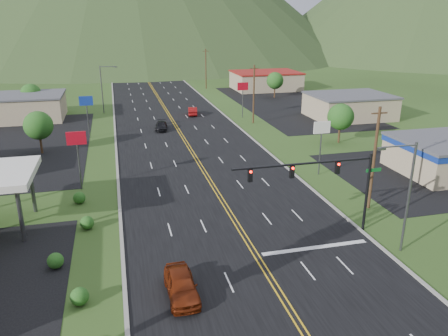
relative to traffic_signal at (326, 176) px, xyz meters
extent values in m
cylinder|color=black|center=(4.02, 0.00, -1.83)|extent=(0.24, 0.24, 7.00)
cylinder|color=black|center=(-1.98, 0.00, 1.27)|extent=(12.00, 0.18, 0.18)
cube|color=#0C591E|center=(4.42, 0.00, 0.17)|extent=(1.40, 0.06, 0.30)
cube|color=black|center=(1.02, 0.00, 0.67)|extent=(0.35, 0.28, 1.05)
sphere|color=#FF0C05|center=(1.02, -0.18, 1.02)|extent=(0.22, 0.22, 0.22)
cube|color=black|center=(-2.98, 0.00, 0.67)|extent=(0.35, 0.28, 1.05)
sphere|color=#FF0C05|center=(-2.98, -0.18, 1.02)|extent=(0.22, 0.22, 0.22)
cube|color=black|center=(-6.48, 0.00, 0.67)|extent=(0.35, 0.28, 1.05)
sphere|color=#FF0C05|center=(-6.48, -0.18, 1.02)|extent=(0.22, 0.22, 0.22)
cylinder|color=#59595E|center=(5.02, -4.00, -0.83)|extent=(0.20, 0.20, 9.00)
cylinder|color=#59595E|center=(3.58, -4.00, 3.47)|extent=(2.88, 0.12, 0.12)
cube|color=#59595E|center=(2.14, -4.00, 3.37)|extent=(0.60, 0.25, 0.18)
cylinder|color=#59595E|center=(-18.48, 56.00, -0.83)|extent=(0.20, 0.20, 9.00)
cylinder|color=#59595E|center=(-17.04, 56.00, 3.47)|extent=(2.88, 0.12, 0.12)
cube|color=#59595E|center=(-15.60, 56.00, 3.37)|extent=(0.60, 0.25, 0.18)
cylinder|color=#59595E|center=(-24.48, 5.00, -2.83)|extent=(0.36, 0.36, 5.00)
cylinder|color=#59595E|center=(-24.48, 11.00, -2.83)|extent=(0.36, 0.36, 5.00)
cube|color=tan|center=(-34.48, 54.00, -3.23)|extent=(18.00, 11.00, 4.20)
cube|color=#4C4C51|center=(-34.48, 54.00, -0.98)|extent=(18.40, 11.40, 0.30)
cube|color=tan|center=(25.52, 41.00, -3.33)|extent=(14.00, 11.00, 4.00)
cube|color=#4C4C51|center=(25.52, 41.00, -1.18)|extent=(14.40, 11.40, 0.30)
cube|color=tan|center=(21.52, 76.00, -3.23)|extent=(16.00, 12.00, 4.20)
cube|color=maroon|center=(21.52, 76.00, -0.98)|extent=(16.40, 12.40, 0.30)
cylinder|color=#59595E|center=(-20.48, 16.00, -2.83)|extent=(0.16, 0.16, 5.00)
cube|color=#A70919|center=(-20.48, 16.00, 0.37)|extent=(2.00, 0.18, 1.40)
cylinder|color=#59595E|center=(-20.48, 38.00, -2.83)|extent=(0.16, 0.16, 5.00)
cube|color=navy|center=(-20.48, 38.00, 0.37)|extent=(2.00, 0.18, 1.40)
cylinder|color=#59595E|center=(6.52, 14.00, -2.83)|extent=(0.16, 0.16, 5.00)
cube|color=white|center=(6.52, 14.00, 0.37)|extent=(2.00, 0.18, 1.40)
cylinder|color=#59595E|center=(6.52, 46.00, -2.83)|extent=(0.16, 0.16, 5.00)
cube|color=#A70919|center=(6.52, 46.00, 0.37)|extent=(2.00, 0.18, 1.40)
cylinder|color=#382314|center=(-26.48, 31.00, -3.83)|extent=(0.30, 0.30, 3.00)
sphere|color=#164F1A|center=(-26.48, 31.00, -1.43)|extent=(3.84, 3.84, 3.84)
cylinder|color=#382314|center=(-31.48, 58.00, -3.83)|extent=(0.30, 0.30, 3.00)
sphere|color=#164F1A|center=(-31.48, 58.00, -1.43)|extent=(3.84, 3.84, 3.84)
cylinder|color=#382314|center=(15.52, 26.00, -3.83)|extent=(0.30, 0.30, 3.00)
sphere|color=#164F1A|center=(15.52, 26.00, -1.43)|extent=(3.84, 3.84, 3.84)
cylinder|color=#382314|center=(19.52, 64.00, -3.83)|extent=(0.30, 0.30, 3.00)
sphere|color=#164F1A|center=(19.52, 64.00, -1.43)|extent=(3.84, 3.84, 3.84)
cylinder|color=#382314|center=(7.02, 4.00, -0.33)|extent=(0.28, 0.28, 10.00)
cube|color=#382314|center=(7.02, 4.00, 4.07)|extent=(1.60, 0.12, 0.12)
cylinder|color=#382314|center=(7.02, 41.00, -0.33)|extent=(0.28, 0.28, 10.00)
cube|color=#382314|center=(7.02, 41.00, 4.07)|extent=(1.60, 0.12, 0.12)
cylinder|color=#382314|center=(7.02, 81.00, -0.33)|extent=(0.28, 0.28, 10.00)
cube|color=#382314|center=(7.02, 81.00, 4.07)|extent=(1.60, 0.12, 0.12)
cylinder|color=#382314|center=(7.02, 121.00, -0.33)|extent=(0.28, 0.28, 10.00)
cube|color=#382314|center=(7.02, 121.00, 4.07)|extent=(1.60, 0.12, 0.12)
imported|color=maroon|center=(-12.95, -5.75, -4.50)|extent=(2.05, 4.92, 1.67)
imported|color=black|center=(-9.17, 39.90, -4.67)|extent=(2.48, 4.74, 1.31)
imported|color=maroon|center=(-2.12, 50.04, -4.57)|extent=(2.30, 4.82, 1.53)
camera|label=1|loc=(-16.25, -30.45, 12.39)|focal=35.00mm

